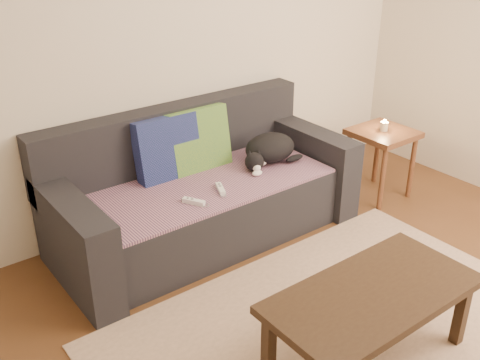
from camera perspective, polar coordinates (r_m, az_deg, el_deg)
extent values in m
plane|color=brown|center=(3.13, 13.28, -17.22)|extent=(4.50, 4.50, 0.00)
cube|color=beige|center=(3.92, -7.91, 13.86)|extent=(4.50, 0.04, 2.60)
cube|color=#232328|center=(3.90, -3.26, -3.15)|extent=(1.70, 0.78, 0.42)
cube|color=#232328|center=(4.03, -6.63, 4.50)|extent=(2.10, 0.18, 0.45)
cube|color=#232328|center=(3.49, -16.35, -6.32)|extent=(0.20, 0.90, 0.60)
cube|color=#232328|center=(4.40, 6.99, 1.53)|extent=(0.20, 0.90, 0.60)
cube|color=#3C2547|center=(3.78, -3.17, -0.36)|extent=(1.66, 0.74, 0.02)
cube|color=#0F2042|center=(3.83, -7.39, 3.07)|extent=(0.45, 0.18, 0.47)
cube|color=#0B4B41|center=(3.95, -4.25, 3.94)|extent=(0.46, 0.19, 0.47)
ellipsoid|color=black|center=(4.06, 3.07, 3.28)|extent=(0.45, 0.39, 0.21)
sphere|color=black|center=(3.91, 1.48, 1.85)|extent=(0.17, 0.17, 0.13)
sphere|color=white|center=(3.87, 1.71, 1.24)|extent=(0.07, 0.07, 0.06)
ellipsoid|color=black|center=(4.07, 5.57, 2.24)|extent=(0.16, 0.09, 0.05)
cube|color=white|center=(3.51, -4.74, -2.21)|extent=(0.10, 0.15, 0.03)
cube|color=white|center=(3.65, -2.00, -0.92)|extent=(0.09, 0.15, 0.03)
cube|color=brown|center=(4.49, 14.35, 4.62)|extent=(0.44, 0.44, 0.04)
cylinder|color=brown|center=(4.37, 14.25, 0.06)|extent=(0.04, 0.04, 0.51)
cylinder|color=brown|center=(4.64, 17.04, 1.21)|extent=(0.04, 0.04, 0.51)
cylinder|color=brown|center=(4.58, 10.86, 1.60)|extent=(0.04, 0.04, 0.51)
cylinder|color=brown|center=(4.83, 13.72, 2.63)|extent=(0.04, 0.04, 0.51)
cylinder|color=beige|center=(4.47, 14.43, 5.30)|extent=(0.06, 0.06, 0.07)
sphere|color=#FFBF59|center=(4.46, 14.49, 5.84)|extent=(0.02, 0.02, 0.02)
cube|color=tan|center=(3.19, 11.18, -15.78)|extent=(2.50, 1.80, 0.01)
cube|color=black|center=(2.85, 13.38, -11.27)|extent=(1.09, 0.55, 0.04)
cube|color=black|center=(3.22, 21.54, -12.51)|extent=(0.05, 0.05, 0.39)
cube|color=black|center=(2.82, 2.93, -16.64)|extent=(0.05, 0.05, 0.39)
cube|color=black|center=(3.39, 15.66, -9.39)|extent=(0.05, 0.05, 0.39)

